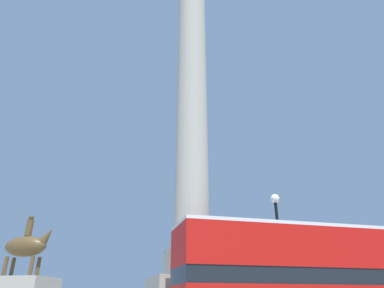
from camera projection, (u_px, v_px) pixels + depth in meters
monument_column at (192, 145)px, 18.45m from camera, size 5.17×5.17×27.72m
bus_a at (316, 279)px, 12.79m from camera, size 10.67×2.97×4.17m
street_lamp at (281, 252)px, 15.46m from camera, size 0.43×0.43×6.29m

